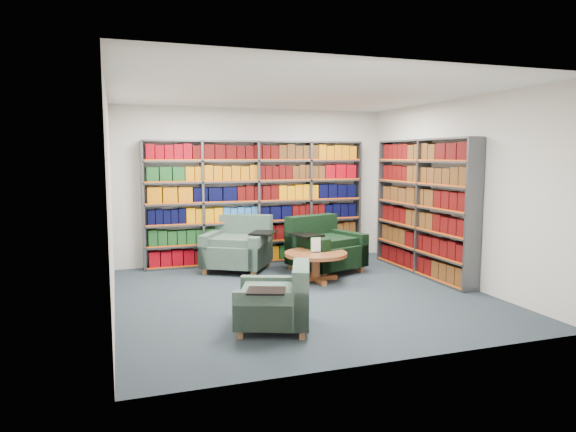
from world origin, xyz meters
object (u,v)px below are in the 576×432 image
object	(u,v)px
chair_teal_front	(280,303)
coffee_table	(316,258)
chair_green_right	(322,249)
chair_teal_left	(239,248)

from	to	relation	value
chair_teal_front	coffee_table	world-z (taller)	chair_teal_front
chair_green_right	coffee_table	world-z (taller)	chair_green_right
chair_green_right	coffee_table	xyz separation A→B (m)	(-0.39, -0.69, -0.00)
chair_teal_left	chair_teal_front	xyz separation A→B (m)	(-0.27, -3.15, -0.07)
chair_teal_left	coffee_table	size ratio (longest dim) A/B	1.42
chair_teal_left	chair_green_right	world-z (taller)	same
chair_teal_left	coffee_table	bearing A→B (deg)	-52.59
chair_teal_left	chair_green_right	distance (m)	1.43
chair_teal_left	chair_teal_front	distance (m)	3.16
chair_green_right	chair_teal_front	world-z (taller)	chair_green_right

